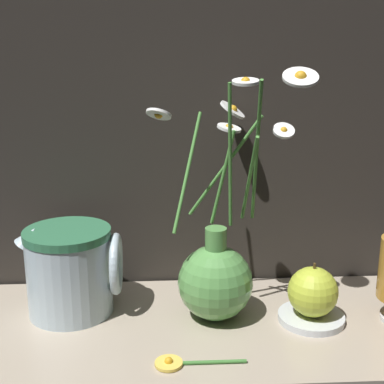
# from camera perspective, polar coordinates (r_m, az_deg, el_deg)

# --- Properties ---
(ground_plane) EXTENTS (6.00, 6.00, 0.00)m
(ground_plane) POSITION_cam_1_polar(r_m,az_deg,el_deg) (0.81, -1.11, -14.64)
(ground_plane) COLOR black
(shelf) EXTENTS (0.87, 0.30, 0.01)m
(shelf) POSITION_cam_1_polar(r_m,az_deg,el_deg) (0.81, -1.11, -14.27)
(shelf) COLOR tan
(shelf) RESTS_ON ground_plane
(vase_with_flowers) EXTENTS (0.24, 0.19, 0.37)m
(vase_with_flowers) POSITION_cam_1_polar(r_m,az_deg,el_deg) (0.80, 2.63, -8.67)
(vase_with_flowers) COLOR #59994C
(vase_with_flowers) RESTS_ON shelf
(ceramic_pitcher) EXTENTS (0.15, 0.13, 0.14)m
(ceramic_pitcher) POSITION_cam_1_polar(r_m,az_deg,el_deg) (0.83, -12.79, -7.84)
(ceramic_pitcher) COLOR silver
(ceramic_pitcher) RESTS_ON shelf
(saucer_plate) EXTENTS (0.10, 0.10, 0.01)m
(saucer_plate) POSITION_cam_1_polar(r_m,az_deg,el_deg) (0.83, 12.55, -12.86)
(saucer_plate) COLOR silver
(saucer_plate) RESTS_ON shelf
(orange_fruit) EXTENTS (0.07, 0.07, 0.08)m
(orange_fruit) POSITION_cam_1_polar(r_m,az_deg,el_deg) (0.81, 12.72, -10.27)
(orange_fruit) COLOR #B7C638
(orange_fruit) RESTS_ON saucer_plate
(loose_daisy) EXTENTS (0.12, 0.04, 0.01)m
(loose_daisy) POSITION_cam_1_polar(r_m,az_deg,el_deg) (0.71, -1.33, -17.74)
(loose_daisy) COLOR #3D7A33
(loose_daisy) RESTS_ON shelf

